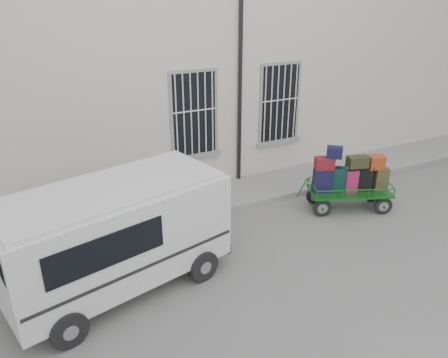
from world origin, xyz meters
TOP-DOWN VIEW (x-y plane):
  - ground at (0.00, 0.00)m, footprint 80.00×80.00m
  - building at (0.00, 5.50)m, footprint 24.00×5.15m
  - sidewalk at (0.00, 2.20)m, footprint 24.00×1.70m
  - luggage_cart at (2.67, 0.20)m, footprint 2.42×1.64m
  - van at (-3.44, -0.37)m, footprint 4.50×2.70m

SIDE VIEW (x-z plane):
  - ground at x=0.00m, z-range 0.00..0.00m
  - sidewalk at x=0.00m, z-range 0.00..0.15m
  - luggage_cart at x=2.67m, z-range -0.03..1.71m
  - van at x=-3.44m, z-range 0.15..2.28m
  - building at x=0.00m, z-range 0.00..6.00m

